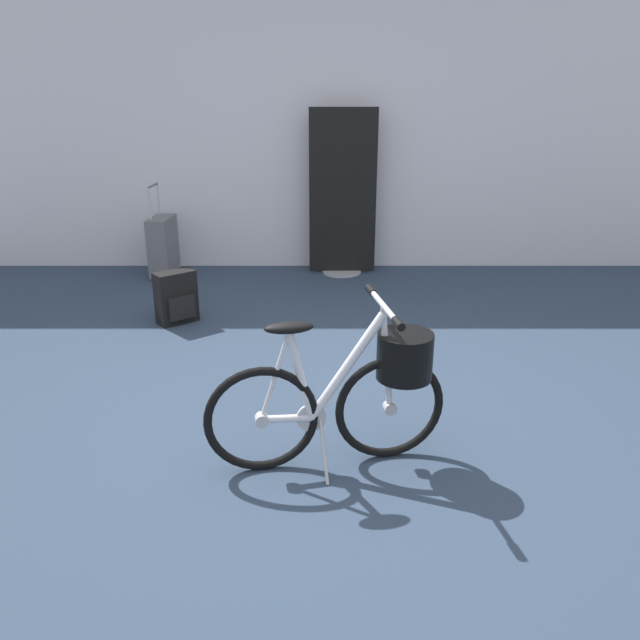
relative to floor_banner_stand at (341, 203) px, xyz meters
The scene contains 6 objects.
ground_plane 2.99m from the floor_banner_stand, 94.15° to the right, with size 8.11×8.11×0.00m, color #2D3D51.
back_wall 0.84m from the floor_banner_stand, 127.67° to the left, with size 8.11×0.10×2.83m, color silver.
floor_banner_stand is the anchor object (origin of this frame).
folding_bike_foreground 3.14m from the floor_banner_stand, 90.85° to the right, with size 1.12×0.53×0.80m.
rolling_suitcase 1.67m from the floor_banner_stand, behind, with size 0.22×0.38×0.83m.
backpack_on_floor 1.86m from the floor_banner_stand, 134.54° to the right, with size 0.32×0.29×0.39m.
Camera 1 is at (0.01, -2.89, 1.75)m, focal length 36.35 mm.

